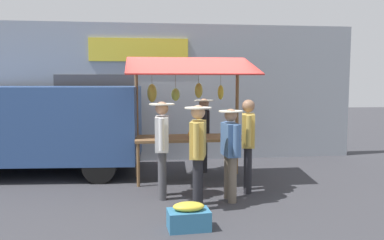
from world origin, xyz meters
TOP-DOWN VIEW (x-y plane):
  - ground_plane at (0.00, 0.00)m, footprint 40.00×40.00m
  - street_backdrop at (0.05, -2.20)m, footprint 9.00×0.30m
  - market_stall at (0.02, -0.02)m, footprint 2.50×1.46m
  - vendor_with_sunhat at (-0.40, -0.75)m, footprint 0.42×0.69m
  - shopper_in_grey_tee at (0.63, 1.16)m, footprint 0.43×0.70m
  - shopper_with_ponytail at (0.10, 1.77)m, footprint 0.42×0.68m
  - shopper_with_shopping_bag at (-0.49, 1.48)m, footprint 0.40×0.67m
  - shopper_in_striped_shirt at (-0.93, 0.98)m, footprint 0.33×0.69m
  - parked_van at (3.38, -0.92)m, footprint 4.53×2.19m
  - produce_crate_near at (0.36, 2.71)m, footprint 0.59×0.39m

SIDE VIEW (x-z plane):
  - ground_plane at x=0.00m, z-range 0.00..0.00m
  - produce_crate_near at x=0.36m, z-range -0.02..0.36m
  - shopper_with_shopping_bag at x=-0.49m, z-range 0.13..1.68m
  - vendor_with_sunhat at x=-0.40m, z-range 0.14..1.76m
  - shopper_with_ponytail at x=0.10m, z-range 0.15..1.78m
  - shopper_in_striped_shirt at x=-0.93m, z-range 0.14..1.81m
  - shopper_in_grey_tee at x=0.63m, z-range 0.15..1.81m
  - parked_van at x=3.38m, z-range 0.18..2.06m
  - market_stall at x=0.02m, z-range 0.30..2.80m
  - street_backdrop at x=0.05m, z-range 0.00..3.40m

